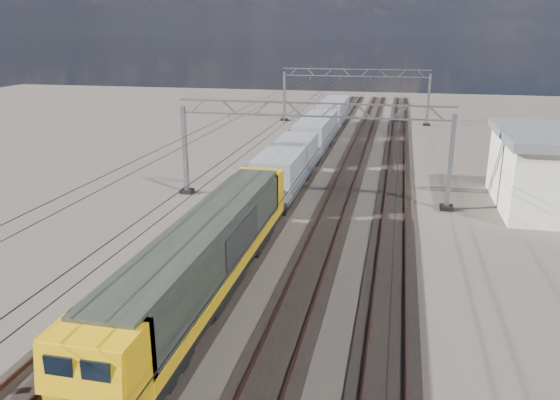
% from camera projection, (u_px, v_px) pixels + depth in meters
% --- Properties ---
extents(ground, '(160.00, 160.00, 0.00)m').
position_uv_depth(ground, '(300.00, 219.00, 35.85)').
color(ground, '#2A231F').
rests_on(ground, ground).
extents(track_outer_west, '(2.60, 140.00, 0.30)m').
position_uv_depth(track_outer_west, '(214.00, 211.00, 37.06)').
color(track_outer_west, black).
rests_on(track_outer_west, ground).
extents(track_loco, '(2.60, 140.00, 0.30)m').
position_uv_depth(track_loco, '(271.00, 215.00, 36.24)').
color(track_loco, black).
rests_on(track_loco, ground).
extents(track_inner_east, '(2.60, 140.00, 0.30)m').
position_uv_depth(track_inner_east, '(331.00, 220.00, 35.43)').
color(track_inner_east, black).
rests_on(track_inner_east, ground).
extents(track_outer_east, '(2.60, 140.00, 0.30)m').
position_uv_depth(track_outer_east, '(393.00, 224.00, 34.61)').
color(track_outer_east, black).
rests_on(track_outer_east, ground).
extents(catenary_gantry_mid, '(19.90, 0.90, 7.11)m').
position_uv_depth(catenary_gantry_mid, '(311.00, 148.00, 38.43)').
color(catenary_gantry_mid, gray).
rests_on(catenary_gantry_mid, ground).
extents(catenary_gantry_far, '(19.90, 0.90, 7.11)m').
position_uv_depth(catenary_gantry_far, '(355.00, 94.00, 72.03)').
color(catenary_gantry_far, gray).
rests_on(catenary_gantry_far, ground).
extents(overhead_wires, '(12.03, 140.00, 0.53)m').
position_uv_depth(overhead_wires, '(320.00, 114.00, 41.62)').
color(overhead_wires, black).
rests_on(overhead_wires, ground).
extents(locomotive, '(2.76, 21.10, 3.62)m').
position_uv_depth(locomotive, '(208.00, 254.00, 24.17)').
color(locomotive, black).
rests_on(locomotive, ground).
extents(hopper_wagon_lead, '(3.38, 13.00, 3.25)m').
position_uv_depth(hopper_wagon_lead, '(287.00, 165.00, 40.71)').
color(hopper_wagon_lead, black).
rests_on(hopper_wagon_lead, ground).
extents(hopper_wagon_mid, '(3.38, 13.00, 3.25)m').
position_uv_depth(hopper_wagon_mid, '(316.00, 132.00, 53.97)').
color(hopper_wagon_mid, black).
rests_on(hopper_wagon_mid, ground).
extents(hopper_wagon_third, '(3.38, 13.00, 3.25)m').
position_uv_depth(hopper_wagon_third, '(334.00, 112.00, 67.22)').
color(hopper_wagon_third, black).
rests_on(hopper_wagon_third, ground).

